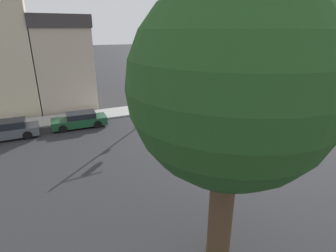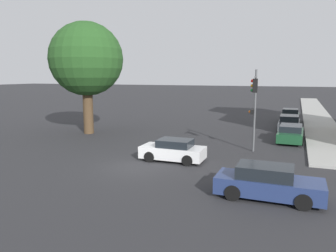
% 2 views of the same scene
% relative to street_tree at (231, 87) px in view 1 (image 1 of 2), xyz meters
% --- Properties ---
extents(ground_plane, '(300.00, 300.00, 0.00)m').
position_rel_street_tree_xyz_m(ground_plane, '(9.08, -8.34, -6.62)').
color(ground_plane, '#28282B').
extents(rowhouse_backdrop, '(8.21, 11.85, 12.59)m').
position_rel_street_tree_xyz_m(rowhouse_backdrop, '(25.66, 6.21, -0.94)').
color(rowhouse_backdrop, '#BCA893').
rests_on(rowhouse_backdrop, ground_plane).
extents(street_tree, '(6.50, 6.50, 9.93)m').
position_rel_street_tree_xyz_m(street_tree, '(0.00, 0.00, 0.00)').
color(street_tree, '#4C3823').
rests_on(street_tree, ground_plane).
extents(traffic_signal, '(0.67, 2.51, 5.64)m').
position_rel_street_tree_xyz_m(traffic_signal, '(14.89, -2.40, -2.93)').
color(traffic_signal, '#515456').
rests_on(traffic_signal, ground_plane).
extents(crossing_car_0, '(3.93, 1.88, 1.36)m').
position_rel_street_tree_xyz_m(crossing_car_0, '(10.58, -6.27, -5.97)').
color(crossing_car_0, silver).
rests_on(crossing_car_0, ground_plane).
extents(crossing_car_1, '(4.48, 1.91, 1.45)m').
position_rel_street_tree_xyz_m(crossing_car_1, '(16.56, -10.66, -5.93)').
color(crossing_car_1, navy).
rests_on(crossing_car_1, ground_plane).
extents(parked_car_0, '(2.06, 4.77, 1.35)m').
position_rel_street_tree_xyz_m(parked_car_0, '(17.23, 2.83, -5.97)').
color(parked_car_0, '#194728').
rests_on(parked_car_0, ground_plane).
extents(parked_car_1, '(2.02, 4.64, 1.46)m').
position_rel_street_tree_xyz_m(parked_car_1, '(16.98, 8.47, -5.93)').
color(parked_car_1, '#4C5156').
rests_on(parked_car_1, ground_plane).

